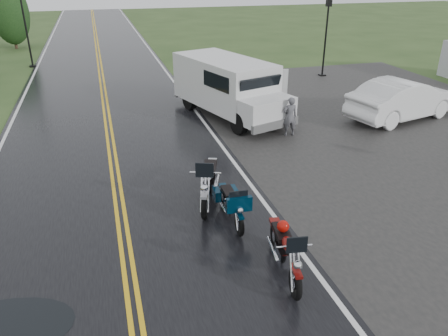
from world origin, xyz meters
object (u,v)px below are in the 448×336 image
object	(u,v)px
van_white	(239,104)
person_at_van	(290,117)
motorcycle_silver	(205,195)
lamp_post_far_right	(326,38)
sedan_white	(403,100)
lamp_post_far_left	(26,28)
motorcycle_teal	(240,216)
motorcycle_red	(296,272)

from	to	relation	value
van_white	person_at_van	size ratio (longest dim) A/B	4.19
van_white	motorcycle_silver	bearing A→B (deg)	-133.56
person_at_van	lamp_post_far_right	bearing A→B (deg)	-120.67
sedan_white	lamp_post_far_left	xyz separation A→B (m)	(-15.96, 15.24, 1.53)
motorcycle_teal	sedan_white	bearing A→B (deg)	36.40
sedan_white	lamp_post_far_left	bearing A→B (deg)	32.59
person_at_van	lamp_post_far_left	bearing A→B (deg)	-52.18
motorcycle_silver	lamp_post_far_left	xyz separation A→B (m)	(-6.14, 20.77, 1.62)
motorcycle_red	lamp_post_far_left	xyz separation A→B (m)	(-7.12, 24.07, 1.71)
motorcycle_silver	van_white	size ratio (longest dim) A/B	0.40
motorcycle_red	van_white	size ratio (longest dim) A/B	0.35
motorcycle_red	sedan_white	bearing A→B (deg)	53.89
van_white	lamp_post_far_left	world-z (taller)	lamp_post_far_left
lamp_post_far_left	motorcycle_silver	bearing A→B (deg)	-73.53
motorcycle_silver	lamp_post_far_left	world-z (taller)	lamp_post_far_left
van_white	sedan_white	bearing A→B (deg)	-18.69
sedan_white	lamp_post_far_right	distance (m)	8.05
motorcycle_red	van_white	xyz separation A→B (m)	(1.75, 8.94, 0.57)
motorcycle_silver	sedan_white	xyz separation A→B (m)	(9.82, 5.53, 0.10)
motorcycle_teal	lamp_post_far_right	xyz separation A→B (m)	(9.72, 14.40, 1.57)
motorcycle_red	van_white	distance (m)	9.13
motorcycle_teal	van_white	distance (m)	6.95
motorcycle_teal	van_white	bearing A→B (deg)	73.50
motorcycle_red	motorcycle_teal	world-z (taller)	motorcycle_red
motorcycle_teal	lamp_post_far_left	world-z (taller)	lamp_post_far_left
lamp_post_far_left	person_at_van	bearing A→B (deg)	-56.03
motorcycle_teal	motorcycle_red	bearing A→B (deg)	-79.85
motorcycle_red	person_at_van	size ratio (longest dim) A/B	1.48
motorcycle_red	lamp_post_far_right	world-z (taller)	lamp_post_far_right
van_white	person_at_van	xyz separation A→B (m)	(1.78, -0.67, -0.48)
motorcycle_red	motorcycle_silver	size ratio (longest dim) A/B	0.88
motorcycle_teal	person_at_van	world-z (taller)	person_at_van
sedan_white	lamp_post_far_right	world-z (taller)	lamp_post_far_right
motorcycle_red	lamp_post_far_right	xyz separation A→B (m)	(9.35, 16.75, 1.49)
sedan_white	van_white	bearing A→B (deg)	75.36
person_at_van	sedan_white	world-z (taller)	sedan_white
van_white	lamp_post_far_right	bearing A→B (deg)	27.98
motorcycle_silver	van_white	bearing A→B (deg)	84.39
person_at_van	lamp_post_far_left	xyz separation A→B (m)	(-10.64, 15.79, 1.61)
motorcycle_red	person_at_van	xyz separation A→B (m)	(3.52, 8.27, 0.09)
motorcycle_teal	lamp_post_far_left	size ratio (longest dim) A/B	0.41
van_white	lamp_post_far_right	xyz separation A→B (m)	(7.61, 7.81, 0.92)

